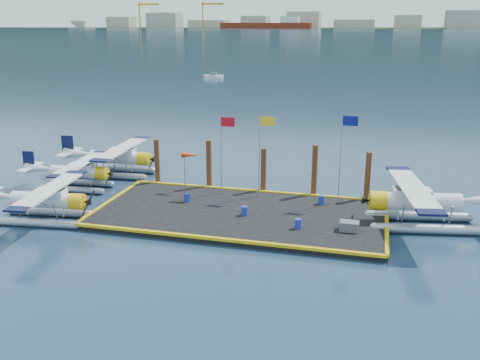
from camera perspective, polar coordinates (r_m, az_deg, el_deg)
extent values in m
plane|color=#162A43|center=(37.81, 0.01, -4.01)|extent=(4000.00, 4000.00, 0.00)
cube|color=black|center=(37.74, 0.01, -3.73)|extent=(20.00, 10.00, 0.40)
cube|color=black|center=(1134.34, 14.68, 15.51)|extent=(3000.00, 500.00, 0.30)
cube|color=#51140B|center=(914.01, 2.77, 16.10)|extent=(150.00, 22.00, 10.00)
cube|color=silver|center=(906.54, 5.36, 16.62)|extent=(30.00, 16.00, 12.00)
cylinder|color=#C7A00B|center=(1023.47, -10.66, 16.92)|extent=(2.40, 2.40, 44.00)
cylinder|color=#C7A00B|center=(979.26, -3.98, 17.18)|extent=(2.40, 2.40, 44.00)
cone|color=black|center=(1575.70, 1.48, 16.22)|extent=(1400.00, 1400.00, 520.00)
cone|color=black|center=(1585.38, 12.96, 15.82)|extent=(1300.00, 1300.00, 430.00)
cylinder|color=#90949D|center=(40.33, -19.63, -3.25)|extent=(5.92, 1.23, 0.57)
cylinder|color=#90949D|center=(38.62, -21.04, -4.28)|extent=(5.92, 1.23, 0.57)
cylinder|color=silver|center=(38.97, -20.26, -2.01)|extent=(4.51, 1.53, 1.05)
cube|color=silver|center=(38.61, -19.57, -1.59)|extent=(2.20, 1.27, 0.86)
cube|color=black|center=(38.42, -19.22, -1.34)|extent=(1.43, 1.14, 0.52)
cylinder|color=gold|center=(37.88, -16.96, -2.22)|extent=(1.07, 1.20, 1.10)
cube|color=black|center=(37.55, -15.84, -2.29)|extent=(0.29, 2.11, 1.07)
cube|color=silver|center=(38.47, -19.63, -0.91)|extent=(2.37, 8.66, 0.11)
cube|color=black|center=(41.97, -17.11, 0.75)|extent=(1.51, 1.01, 0.12)
cube|color=black|center=(35.10, -22.66, -2.90)|extent=(1.51, 1.01, 0.12)
cylinder|color=#90949D|center=(46.90, -16.66, -0.25)|extent=(5.55, 0.91, 0.53)
cylinder|color=#90949D|center=(45.25, -17.78, -0.96)|extent=(5.55, 0.91, 0.53)
cylinder|color=silver|center=(45.66, -17.14, 0.83)|extent=(4.20, 1.26, 0.98)
cube|color=silver|center=(45.33, -16.57, 1.18)|extent=(2.02, 1.11, 0.80)
cube|color=black|center=(45.17, -16.29, 1.38)|extent=(1.31, 1.02, 0.49)
cylinder|color=gold|center=(44.64, -14.50, 0.69)|extent=(0.96, 1.09, 1.03)
cube|color=black|center=(44.33, -13.61, 0.64)|extent=(0.19, 1.98, 1.00)
cube|color=silver|center=(45.22, -16.62, 1.72)|extent=(1.88, 8.09, 0.11)
cube|color=black|center=(48.55, -14.60, 2.88)|extent=(1.39, 0.89, 0.12)
cube|color=black|center=(41.99, -18.96, 0.38)|extent=(1.39, 0.89, 0.12)
cube|color=black|center=(47.49, -21.62, 1.99)|extent=(0.99, 0.17, 1.51)
cube|color=silver|center=(47.58, -21.45, 1.31)|extent=(1.01, 3.08, 0.09)
cylinder|color=#90949D|center=(50.17, -12.64, 1.19)|extent=(6.29, 0.89, 0.61)
cylinder|color=#90949D|center=(48.23, -13.72, 0.49)|extent=(6.29, 0.89, 0.61)
cylinder|color=silver|center=(48.77, -13.06, 2.37)|extent=(4.74, 1.32, 1.11)
cube|color=silver|center=(48.43, -12.43, 2.75)|extent=(2.27, 1.21, 0.91)
cube|color=black|center=(48.26, -12.12, 2.97)|extent=(1.46, 1.12, 0.56)
cylinder|color=gold|center=(47.73, -10.19, 2.24)|extent=(1.06, 1.22, 1.17)
cube|color=black|center=(47.42, -9.23, 2.19)|extent=(0.16, 2.25, 1.13)
cube|color=silver|center=(48.32, -12.47, 3.33)|extent=(1.93, 9.15, 0.12)
cube|color=black|center=(52.20, -10.53, 4.43)|extent=(1.56, 0.98, 0.13)
cube|color=black|center=(44.52, -14.73, 2.04)|extent=(1.56, 0.98, 0.13)
cube|color=black|center=(50.68, -17.91, 3.58)|extent=(1.12, 0.17, 1.72)
cube|color=silver|center=(50.77, -17.75, 2.86)|extent=(1.07, 3.47, 0.10)
cylinder|color=#90949D|center=(36.96, 19.34, -4.97)|extent=(6.80, 1.82, 0.66)
cylinder|color=#90949D|center=(39.13, 18.50, -3.68)|extent=(6.80, 1.82, 0.66)
cylinder|color=silver|center=(37.50, 18.79, -2.19)|extent=(5.22, 2.07, 1.20)
cube|color=silver|center=(37.23, 17.87, -1.62)|extent=(2.58, 1.60, 0.99)
cube|color=black|center=(37.09, 17.41, -1.29)|extent=(1.71, 1.40, 0.60)
cylinder|color=gold|center=(36.90, 14.51, -2.13)|extent=(1.30, 1.44, 1.27)
cube|color=black|center=(36.75, 13.08, -2.10)|extent=(0.49, 2.41, 1.23)
cube|color=silver|center=(37.07, 17.94, -0.82)|extent=(3.32, 9.99, 0.13)
cube|color=black|center=(32.74, 19.74, -3.29)|extent=(1.79, 1.25, 0.14)
cube|color=black|center=(41.48, 16.53, 1.13)|extent=(1.79, 1.25, 0.14)
cylinder|color=#1C2B9C|center=(39.87, -5.70, -1.90)|extent=(0.45, 0.45, 0.63)
cylinder|color=#1C2B9C|center=(34.90, 6.22, -4.66)|extent=(0.46, 0.46, 0.65)
cylinder|color=#1C2B9C|center=(36.99, 0.48, -3.30)|extent=(0.46, 0.46, 0.64)
cylinder|color=#1C2B9C|center=(39.66, 8.65, -2.11)|extent=(0.45, 0.45, 0.63)
cube|color=#4E4F53|center=(35.07, 11.57, -4.83)|extent=(1.22, 0.81, 0.61)
cylinder|color=gray|center=(40.93, -2.04, 2.59)|extent=(0.08, 0.08, 6.00)
cube|color=#B30B1A|center=(40.22, -1.33, 6.20)|extent=(1.10, 0.03, 0.70)
cylinder|color=gray|center=(40.18, 2.06, 2.46)|extent=(0.08, 0.08, 6.20)
cube|color=gold|center=(39.48, 2.89, 6.28)|extent=(1.10, 0.03, 0.70)
cylinder|color=gray|center=(39.33, 10.63, 2.09)|extent=(0.08, 0.08, 6.50)
cube|color=navy|center=(38.68, 11.68, 6.19)|extent=(1.10, 0.03, 0.70)
cylinder|color=gray|center=(42.25, -5.93, 0.85)|extent=(0.07, 0.07, 3.00)
cone|color=red|center=(41.72, -5.34, 2.65)|extent=(1.40, 0.44, 0.44)
cylinder|color=#462A14|center=(44.75, -8.82, 1.78)|extent=(0.44, 0.44, 4.00)
cylinder|color=#462A14|center=(43.17, -3.33, 1.53)|extent=(0.44, 0.44, 4.20)
cylinder|color=#462A14|center=(42.10, 2.52, 0.87)|extent=(0.44, 0.44, 3.80)
cylinder|color=#462A14|center=(41.42, 7.94, 0.81)|extent=(0.44, 0.44, 4.30)
cylinder|color=#462A14|center=(41.23, 13.45, 0.22)|extent=(0.44, 0.44, 4.00)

